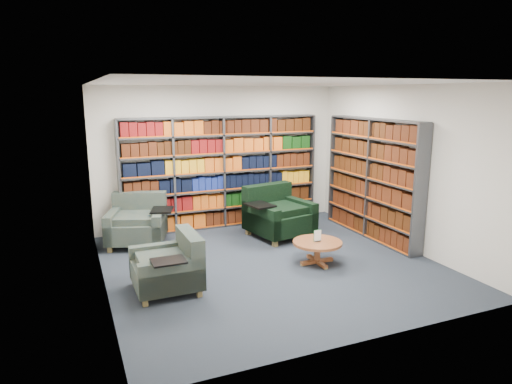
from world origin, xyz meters
name	(u,v)px	position (x,y,z in m)	size (l,w,h in m)	color
room_shell	(271,177)	(0.00, 0.00, 1.40)	(5.02, 5.02, 2.82)	black
bookshelf_back	(222,173)	(0.00, 2.34, 1.10)	(4.00, 0.28, 2.20)	#47494F
bookshelf_right	(372,179)	(2.34, 0.60, 1.10)	(0.28, 2.50, 2.20)	#47494F
chair_teal_left	(138,224)	(-1.77, 1.89, 0.36)	(1.28, 1.23, 0.88)	#051E33
chair_green_right	(276,216)	(0.73, 1.34, 0.38)	(1.33, 1.23, 0.94)	black
chair_teal_front	(172,268)	(-1.64, -0.36, 0.32)	(0.88, 1.02, 0.79)	#051E33
coffee_table	(317,246)	(0.69, -0.27, 0.29)	(0.78, 0.78, 0.55)	#984A27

